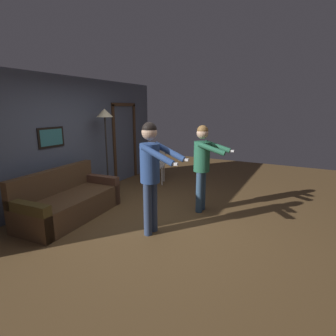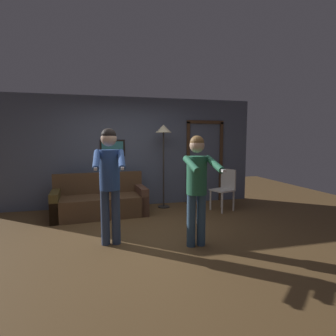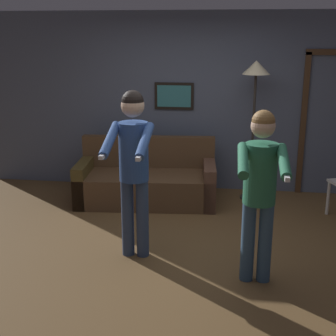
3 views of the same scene
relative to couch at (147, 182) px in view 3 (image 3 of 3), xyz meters
The scene contains 6 objects.
ground_plane 1.57m from the couch, 67.43° to the right, with size 12.00×12.00×0.00m, color brown.
back_wall_assembly 1.40m from the couch, 49.61° to the left, with size 6.40×0.10×2.60m.
couch is the anchor object (origin of this frame).
torchiere_lamp 2.02m from the couch, 12.45° to the left, with size 0.37×0.37×1.94m.
person_standing_left 1.86m from the couch, 83.90° to the right, with size 0.44×0.72×1.76m.
person_standing_right 2.58m from the couch, 54.95° to the right, with size 0.44×0.70×1.65m.
Camera 3 is at (0.56, -4.70, 2.31)m, focal length 50.00 mm.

